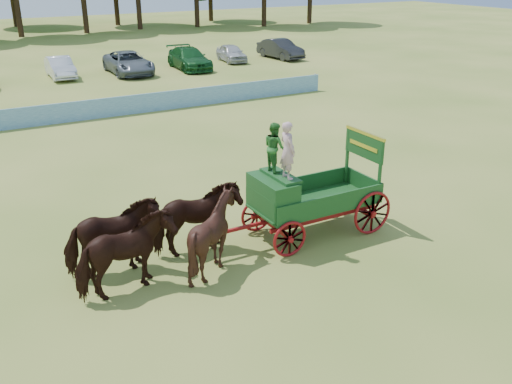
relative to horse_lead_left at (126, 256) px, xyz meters
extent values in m
plane|color=#A19848|center=(6.25, -0.38, -1.06)|extent=(160.00, 160.00, 0.00)
imported|color=black|center=(0.00, 0.00, 0.00)|extent=(2.67, 1.56, 2.12)
imported|color=black|center=(0.00, 1.10, 0.00)|extent=(2.53, 1.18, 2.12)
imported|color=black|center=(2.40, 0.00, 0.00)|extent=(2.08, 1.88, 2.12)
imported|color=black|center=(2.40, 1.10, 0.00)|extent=(2.55, 1.24, 2.12)
cube|color=maroon|center=(4.60, 0.55, -0.46)|extent=(0.12, 2.00, 0.12)
cube|color=maroon|center=(7.60, 0.55, -0.46)|extent=(0.12, 2.00, 0.12)
cube|color=maroon|center=(6.10, 0.00, -0.34)|extent=(3.80, 0.10, 0.12)
cube|color=maroon|center=(6.10, 1.10, -0.34)|extent=(3.80, 0.10, 0.12)
cube|color=maroon|center=(3.70, 0.55, -0.31)|extent=(2.80, 0.09, 0.09)
cube|color=#1A4D19|center=(6.10, 0.55, -0.06)|extent=(3.80, 1.80, 0.10)
cube|color=#1A4D19|center=(6.10, -0.33, 0.24)|extent=(3.80, 0.06, 0.55)
cube|color=#1A4D19|center=(6.10, 1.43, 0.24)|extent=(3.80, 0.06, 0.55)
cube|color=#1A4D19|center=(7.98, 0.55, 0.24)|extent=(0.06, 1.80, 0.55)
cube|color=#1A4D19|center=(4.60, 0.55, 0.49)|extent=(0.85, 1.70, 1.05)
cube|color=#1A4D19|center=(4.85, 0.55, 1.06)|extent=(0.55, 1.50, 0.08)
cube|color=#1A4D19|center=(4.22, 0.55, 0.29)|extent=(0.10, 1.60, 0.65)
cube|color=#1A4D19|center=(4.40, 0.55, -0.01)|extent=(0.55, 1.60, 0.06)
cube|color=#1A4D19|center=(7.90, -0.25, 0.89)|extent=(0.08, 0.08, 1.80)
cube|color=#1A4D19|center=(7.90, 1.35, 0.89)|extent=(0.08, 0.08, 1.80)
cube|color=#1A4D19|center=(7.90, 0.55, 1.49)|extent=(0.07, 1.75, 0.75)
cube|color=gold|center=(7.90, 0.55, 1.89)|extent=(0.08, 1.80, 0.09)
cube|color=gold|center=(7.86, 0.55, 1.49)|extent=(0.02, 1.30, 0.12)
torus|color=maroon|center=(4.60, -0.40, -0.51)|extent=(1.09, 0.09, 1.09)
torus|color=maroon|center=(4.60, 1.50, -0.51)|extent=(1.09, 0.09, 1.09)
torus|color=maroon|center=(7.60, -0.40, -0.36)|extent=(1.39, 0.09, 1.39)
torus|color=maroon|center=(7.60, 1.50, -0.36)|extent=(1.39, 0.09, 1.39)
imported|color=#CD9DA4|center=(4.85, 0.20, 1.92)|extent=(0.39, 0.60, 1.64)
imported|color=#296D29|center=(4.85, 0.90, 1.83)|extent=(0.55, 0.71, 1.45)
cube|color=#1B5D92|center=(5.25, 17.62, -0.53)|extent=(26.00, 0.08, 1.05)
imported|color=silver|center=(4.63, 30.20, -0.32)|extent=(1.69, 4.54, 1.48)
imported|color=slate|center=(9.40, 29.37, -0.25)|extent=(2.84, 5.91, 1.62)
imported|color=#144C1E|center=(14.13, 29.02, -0.25)|extent=(2.60, 5.69, 1.61)
imported|color=#B2B2B7|center=(18.57, 30.53, -0.36)|extent=(2.17, 4.30, 1.40)
imported|color=#262628|center=(22.99, 29.93, -0.25)|extent=(2.13, 5.03, 1.61)
cylinder|color=#382314|center=(5.87, 56.62, 1.75)|extent=(0.60, 0.60, 5.61)
cylinder|color=#382314|center=(13.05, 56.63, 1.23)|extent=(0.60, 0.60, 4.58)
cylinder|color=#382314|center=(19.76, 57.44, 1.21)|extent=(0.60, 0.60, 4.54)
cylinder|color=#382314|center=(26.97, 56.47, 1.04)|extent=(0.60, 0.60, 4.20)
cylinder|color=#382314|center=(34.71, 52.95, 1.17)|extent=(0.60, 0.60, 4.47)
cylinder|color=#382314|center=(41.85, 53.14, 1.30)|extent=(0.60, 0.60, 4.73)
cylinder|color=#382314|center=(6.94, 67.86, 1.24)|extent=(0.60, 0.60, 4.59)
cylinder|color=#382314|center=(18.77, 63.42, 1.90)|extent=(0.60, 0.60, 5.92)
cylinder|color=#382314|center=(31.78, 62.62, 1.39)|extent=(0.60, 0.60, 4.91)
camera|label=1|loc=(-3.32, -12.52, 6.83)|focal=40.00mm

